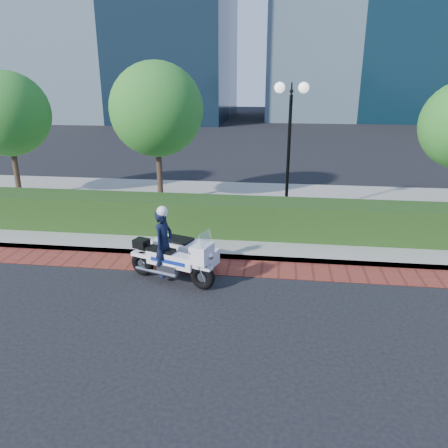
# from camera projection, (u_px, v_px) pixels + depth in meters

# --- Properties ---
(ground) EXTENTS (120.00, 120.00, 0.00)m
(ground) POSITION_uv_depth(u_px,v_px,m) (239.00, 297.00, 9.43)
(ground) COLOR black
(ground) RESTS_ON ground
(brick_strip) EXTENTS (60.00, 1.00, 0.01)m
(brick_strip) POSITION_uv_depth(u_px,v_px,m) (245.00, 268.00, 10.84)
(brick_strip) COLOR maroon
(brick_strip) RESTS_ON ground
(sidewalk) EXTENTS (60.00, 8.00, 0.15)m
(sidewalk) POSITION_uv_depth(u_px,v_px,m) (256.00, 212.00, 15.04)
(sidewalk) COLOR gray
(sidewalk) RESTS_ON ground
(hedge_main) EXTENTS (18.00, 1.20, 1.00)m
(hedge_main) POSITION_uv_depth(u_px,v_px,m) (251.00, 217.00, 12.60)
(hedge_main) COLOR black
(hedge_main) RESTS_ON sidewalk
(lamppost) EXTENTS (1.02, 0.70, 4.21)m
(lamppost) POSITION_uv_depth(u_px,v_px,m) (290.00, 130.00, 13.23)
(lamppost) COLOR black
(lamppost) RESTS_ON sidewalk
(tree_a) EXTENTS (3.00, 3.00, 4.58)m
(tree_a) POSITION_uv_depth(u_px,v_px,m) (7.00, 114.00, 15.59)
(tree_a) COLOR #332319
(tree_a) RESTS_ON sidewalk
(tree_b) EXTENTS (3.20, 3.20, 4.89)m
(tree_b) POSITION_uv_depth(u_px,v_px,m) (157.00, 110.00, 14.85)
(tree_b) COLOR #332319
(tree_b) RESTS_ON sidewalk
(police_motorcycle) EXTENTS (2.17, 1.94, 1.81)m
(police_motorcycle) POSITION_uv_depth(u_px,v_px,m) (175.00, 252.00, 10.24)
(police_motorcycle) COLOR black
(police_motorcycle) RESTS_ON ground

